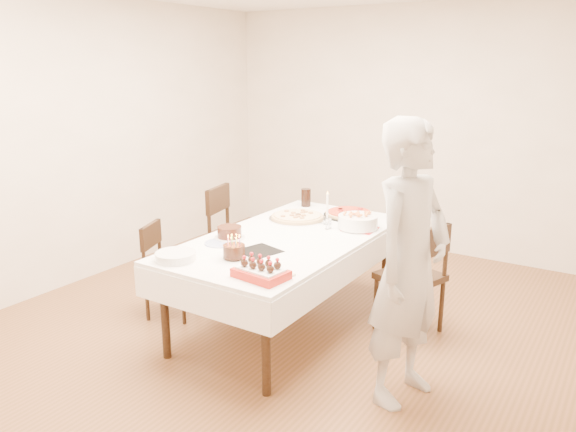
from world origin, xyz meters
The scene contains 22 objects.
floor centered at (0.00, 0.00, 0.00)m, with size 5.00×5.00×0.00m, color brown.
wall_back centered at (0.00, 2.50, 1.35)m, with size 4.50×0.04×2.70m, color beige.
wall_left centered at (-2.25, 0.00, 1.35)m, with size 0.04×5.00×2.70m, color beige.
dining_table centered at (0.00, 0.00, 0.38)m, with size 1.14×2.14×0.75m, color white.
chair_right_savory centered at (0.86, 0.42, 0.45)m, with size 0.46×0.46×0.91m, color black, non-canonical shape.
chair_left_savory centered at (-0.85, 0.44, 0.48)m, with size 0.49×0.49×0.96m, color black, non-canonical shape.
chair_left_dessert centered at (-0.92, -0.37, 0.40)m, with size 0.41×0.41×0.80m, color black, non-canonical shape.
person centered at (1.17, -0.46, 0.89)m, with size 0.65×0.43×1.78m, color #B4AFAA.
pizza_white centered at (-0.20, 0.47, 0.77)m, with size 0.50×0.50×0.04m, color beige.
pizza_pepperoni centered at (0.12, 0.81, 0.77)m, with size 0.45×0.45×0.04m, color red.
red_placemat centered at (0.39, 0.49, 0.75)m, with size 0.25×0.25×0.01m, color #B21E1E.
pasta_bowl centered at (0.37, 0.49, 0.81)m, with size 0.32×0.32×0.10m, color white.
taper_candle centered at (0.09, 0.47, 0.89)m, with size 0.06×0.06×0.29m, color white.
shaker_pair centered at (0.16, 0.33, 0.79)m, with size 0.08×0.08×0.09m, color white, non-canonical shape.
cola_glass centered at (-0.38, 0.91, 0.83)m, with size 0.09×0.09×0.17m, color black.
layer_cake centered at (-0.35, -0.30, 0.80)m, with size 0.24×0.24×0.10m, color #37180D.
cake_board centered at (0.02, -0.42, 0.75)m, with size 0.27×0.27×0.01m, color black.
birthday_cake centered at (-0.04, -0.64, 0.84)m, with size 0.15×0.15×0.15m, color #341C0E.
strawberry_box centered at (0.33, -0.84, 0.79)m, with size 0.33×0.22×0.08m, color #AB1F13, non-canonical shape.
box_lid centered at (0.32, -0.77, 0.75)m, with size 0.34×0.23×0.03m, color beige.
plate_stack centered at (-0.36, -0.89, 0.78)m, with size 0.28×0.28×0.06m, color white.
china_plate centered at (-0.33, -0.44, 0.75)m, with size 0.23×0.23×0.01m, color white.
Camera 1 is at (2.28, -3.55, 2.06)m, focal length 35.00 mm.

